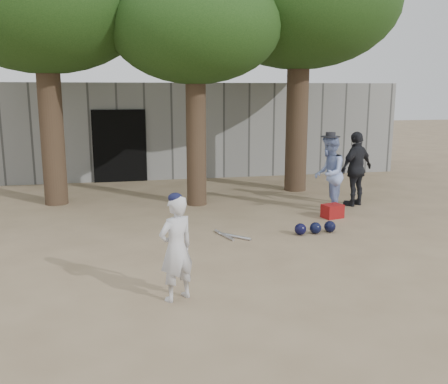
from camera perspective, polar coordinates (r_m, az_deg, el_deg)
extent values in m
plane|color=#937C5E|center=(8.29, -2.63, -7.99)|extent=(70.00, 70.00, 0.00)
imported|color=silver|center=(6.67, -5.48, -6.44)|extent=(0.62, 0.55, 1.43)
imported|color=#8599CE|center=(11.70, 11.90, 2.04)|extent=(0.99, 1.07, 1.77)
imported|color=black|center=(12.50, 14.88, 2.57)|extent=(1.15, 0.86, 1.81)
cube|color=maroon|center=(11.29, 12.29, -2.15)|extent=(0.49, 0.42, 0.30)
cube|color=gray|center=(15.81, -7.53, 6.85)|extent=(16.00, 0.35, 3.00)
cube|color=black|center=(15.60, -11.84, 5.16)|extent=(1.60, 0.08, 2.20)
cube|color=slate|center=(18.30, -8.18, 7.46)|extent=(16.00, 5.00, 3.00)
sphere|color=black|center=(9.86, 8.72, -4.22)|extent=(0.23, 0.23, 0.23)
sphere|color=black|center=(9.99, 10.42, -4.07)|extent=(0.23, 0.23, 0.23)
sphere|color=black|center=(10.14, 12.01, -3.89)|extent=(0.23, 0.23, 0.23)
cylinder|color=silver|center=(9.66, 0.04, -4.95)|extent=(0.26, 0.71, 0.06)
cylinder|color=silver|center=(9.58, 1.24, -5.08)|extent=(0.54, 0.56, 0.06)
cylinder|color=brown|center=(12.80, -19.34, 10.83)|extent=(0.56, 0.56, 5.50)
ellipsoid|color=#284C19|center=(12.95, -19.95, 19.47)|extent=(4.80, 4.80, 3.12)
cylinder|color=brown|center=(12.06, -3.25, 10.25)|extent=(0.48, 0.48, 5.00)
ellipsoid|color=#284C19|center=(12.14, -3.34, 18.30)|extent=(4.00, 4.00, 2.60)
cylinder|color=brown|center=(13.99, 8.44, 11.96)|extent=(0.60, 0.60, 5.80)
ellipsoid|color=#284C19|center=(14.16, 8.71, 20.49)|extent=(5.20, 5.20, 3.38)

